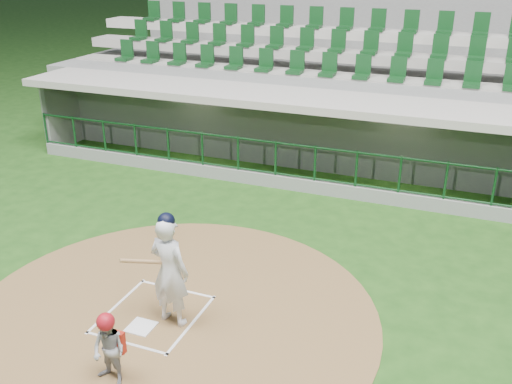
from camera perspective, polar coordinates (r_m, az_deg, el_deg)
ground at (r=10.50m, az=-9.35°, el=-11.16°), size 120.00×120.00×0.00m
dirt_circle at (r=10.22m, az=-8.44°, el=-12.09°), size 7.20×7.20×0.01m
home_plate at (r=10.01m, az=-11.42°, el=-13.08°), size 0.43×0.43×0.02m
batter_box_chalk at (r=10.28m, az=-10.21°, el=-11.93°), size 1.55×1.80×0.01m
dugout_structure at (r=16.59m, az=4.46°, el=5.81°), size 16.40×3.70×3.00m
seating_deck at (r=19.36m, az=7.03°, el=9.65°), size 17.00×6.72×5.15m
batter at (r=9.53m, az=-8.66°, el=-7.68°), size 0.92×0.92×2.03m
catcher at (r=8.70m, az=-14.48°, el=-14.91°), size 0.60×0.50×1.18m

